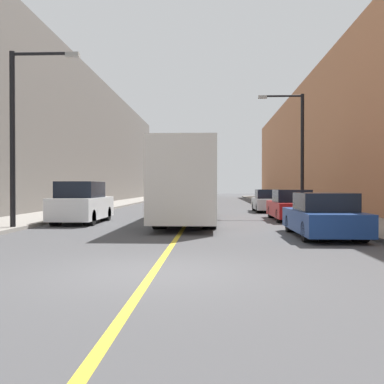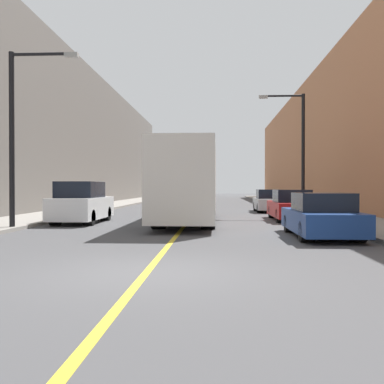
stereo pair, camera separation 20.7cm
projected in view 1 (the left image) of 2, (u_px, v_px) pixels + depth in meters
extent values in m
plane|color=#474749|center=(153.00, 272.00, 8.61)|extent=(200.00, 200.00, 0.00)
cube|color=gray|center=(110.00, 205.00, 38.92)|extent=(3.30, 72.00, 0.14)
cube|color=gray|center=(289.00, 205.00, 38.23)|extent=(3.30, 72.00, 0.14)
cube|color=#66605B|center=(69.00, 138.00, 39.01)|extent=(4.00, 72.00, 11.86)
cube|color=#B2724C|center=(333.00, 140.00, 38.00)|extent=(4.00, 72.00, 11.22)
cube|color=gold|center=(199.00, 206.00, 38.58)|extent=(0.16, 72.00, 0.01)
cube|color=silver|center=(190.00, 182.00, 21.36)|extent=(2.47, 12.62, 3.14)
cube|color=black|center=(180.00, 163.00, 15.08)|extent=(2.10, 0.04, 1.41)
cylinder|color=black|center=(160.00, 215.00, 17.51)|extent=(0.54, 1.06, 1.06)
cylinder|color=black|center=(209.00, 215.00, 17.42)|extent=(0.54, 1.06, 1.06)
cylinder|color=black|center=(176.00, 207.00, 25.32)|extent=(0.54, 1.06, 1.06)
cylinder|color=black|center=(210.00, 207.00, 25.24)|extent=(0.54, 1.06, 1.06)
cube|color=silver|center=(82.00, 208.00, 20.42)|extent=(1.86, 4.60, 0.96)
cube|color=black|center=(81.00, 190.00, 20.18)|extent=(1.64, 2.53, 0.72)
cube|color=black|center=(66.00, 206.00, 18.15)|extent=(1.58, 0.04, 0.43)
cylinder|color=black|center=(56.00, 218.00, 19.03)|extent=(0.41, 0.68, 0.68)
cylinder|color=black|center=(89.00, 218.00, 18.96)|extent=(0.41, 0.68, 0.68)
cylinder|color=black|center=(76.00, 214.00, 21.88)|extent=(0.41, 0.68, 0.68)
cylinder|color=black|center=(105.00, 214.00, 21.81)|extent=(0.41, 0.68, 0.68)
cube|color=navy|center=(323.00, 221.00, 14.74)|extent=(1.90, 4.70, 0.68)
cube|color=black|center=(325.00, 202.00, 14.50)|extent=(1.67, 2.11, 0.58)
cube|color=black|center=(343.00, 223.00, 12.43)|extent=(1.61, 0.04, 0.31)
cylinder|color=black|center=(310.00, 232.00, 13.32)|extent=(0.42, 0.62, 0.62)
cylinder|color=black|center=(360.00, 232.00, 13.26)|extent=(0.42, 0.62, 0.62)
cylinder|color=black|center=(292.00, 224.00, 16.24)|extent=(0.42, 0.62, 0.62)
cylinder|color=black|center=(334.00, 224.00, 16.17)|extent=(0.42, 0.62, 0.62)
cube|color=maroon|center=(291.00, 209.00, 22.18)|extent=(1.81, 4.79, 0.71)
cube|color=black|center=(291.00, 196.00, 21.93)|extent=(1.59, 2.16, 0.61)
cube|color=black|center=(300.00, 209.00, 19.81)|extent=(1.54, 0.04, 0.32)
cylinder|color=black|center=(281.00, 216.00, 20.73)|extent=(0.40, 0.62, 0.62)
cylinder|color=black|center=(312.00, 216.00, 20.66)|extent=(0.40, 0.62, 0.62)
cylinder|color=black|center=(272.00, 212.00, 23.69)|extent=(0.40, 0.62, 0.62)
cylinder|color=black|center=(299.00, 212.00, 23.63)|extent=(0.40, 0.62, 0.62)
cube|color=silver|center=(268.00, 204.00, 29.52)|extent=(1.82, 4.21, 0.70)
cube|color=black|center=(269.00, 194.00, 29.30)|extent=(1.60, 1.90, 0.59)
cube|color=black|center=(272.00, 203.00, 27.45)|extent=(1.55, 0.04, 0.31)
cylinder|color=black|center=(259.00, 208.00, 28.25)|extent=(0.40, 0.62, 0.62)
cylinder|color=black|center=(282.00, 208.00, 28.19)|extent=(0.40, 0.62, 0.62)
cylinder|color=black|center=(255.00, 206.00, 30.86)|extent=(0.40, 0.62, 0.62)
cylinder|color=black|center=(276.00, 206.00, 30.80)|extent=(0.40, 0.62, 0.62)
cylinder|color=black|center=(12.00, 139.00, 16.80)|extent=(0.20, 0.20, 6.57)
cylinder|color=black|center=(42.00, 54.00, 16.71)|extent=(2.29, 0.12, 0.12)
cube|color=#999993|center=(73.00, 55.00, 16.66)|extent=(0.50, 0.24, 0.16)
cylinder|color=black|center=(302.00, 153.00, 25.93)|extent=(0.20, 0.20, 6.86)
cylinder|color=black|center=(282.00, 96.00, 25.94)|extent=(2.29, 0.12, 0.12)
cube|color=#999993|center=(263.00, 97.00, 25.99)|extent=(0.50, 0.24, 0.16)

